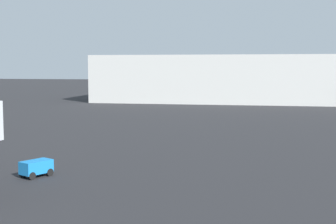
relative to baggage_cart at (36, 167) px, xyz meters
name	(u,v)px	position (x,y,z in m)	size (l,w,h in m)	color
baggage_cart	(36,167)	(0.00, 0.00, 0.00)	(2.27, 2.73, 1.30)	#1972BF
terminal_building	(275,79)	(20.52, 87.71, 4.89)	(86.92, 26.95, 11.30)	#B7B7B2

